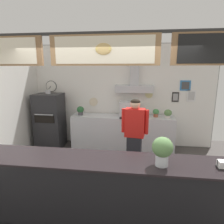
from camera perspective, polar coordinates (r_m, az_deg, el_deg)
name	(u,v)px	position (r m, az deg, el deg)	size (l,w,h in m)	color
ground_plane	(107,203)	(3.64, -1.50, -25.00)	(6.63, 6.63, 0.00)	#3F3A38
back_wall_assembly	(122,94)	(5.50, 2.82, 5.38)	(5.18, 3.05, 2.89)	gray
service_counter	(102,192)	(2.99, -2.98, -22.41)	(4.16, 0.63, 1.01)	black
back_prep_counter	(122,133)	(5.51, 3.00, -6.03)	(2.82, 0.55, 0.94)	silver
pizza_oven	(50,120)	(5.85, -17.74, -2.37)	(0.73, 0.67, 1.64)	#232326
shop_worker	(135,136)	(3.99, 6.62, -6.91)	(0.54, 0.27, 1.64)	#232328
espresso_machine	(128,109)	(5.30, 4.72, 0.80)	(0.45, 0.51, 0.41)	silver
potted_sage	(80,110)	(5.54, -9.25, 0.50)	(0.20, 0.20, 0.25)	#4C4C51
potted_rosemary	(156,113)	(5.40, 12.76, -0.16)	(0.17, 0.17, 0.22)	#9E563D
potted_oregano	(145,112)	(5.30, 9.73, -0.08)	(0.18, 0.18, 0.23)	beige
potted_thyme	(168,113)	(5.37, 16.09, -0.38)	(0.20, 0.20, 0.23)	beige
napkin_holder	(222,165)	(2.85, 29.59, -13.28)	(0.13, 0.12, 0.11)	#262628
basil_vase	(162,150)	(2.56, 14.54, -10.80)	(0.26, 0.26, 0.38)	silver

